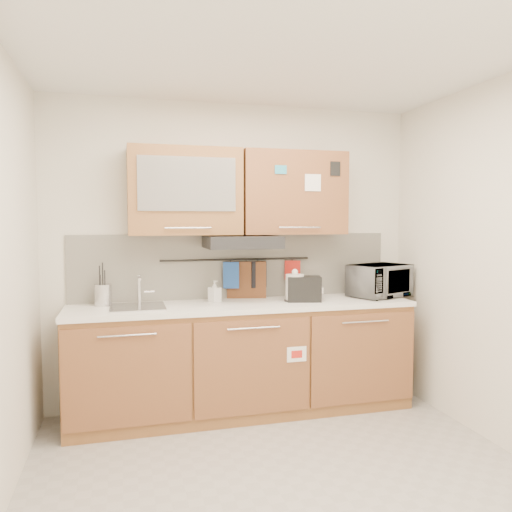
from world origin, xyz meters
TOP-DOWN VIEW (x-y plane):
  - floor at (0.00, 0.00)m, footprint 3.20×3.20m
  - ceiling at (0.00, 0.00)m, footprint 3.20×3.20m
  - wall_back at (0.00, 1.50)m, footprint 3.20×0.00m
  - base_cabinet at (0.00, 1.19)m, footprint 2.80×0.64m
  - countertop at (0.00, 1.19)m, footprint 2.82×0.62m
  - backsplash at (0.00, 1.49)m, footprint 2.80×0.02m
  - upper_cabinets at (-0.00, 1.32)m, footprint 1.82×0.37m
  - range_hood at (0.00, 1.25)m, footprint 0.60×0.46m
  - sink at (-0.85, 1.21)m, footprint 0.42×0.40m
  - utensil_rail at (0.00, 1.45)m, footprint 1.30×0.02m
  - utensil_crock at (-1.11, 1.36)m, footprint 0.16×0.16m
  - kettle at (0.44, 1.17)m, footprint 0.21×0.20m
  - toaster at (0.51, 1.15)m, footprint 0.31×0.23m
  - microwave at (1.25, 1.22)m, footprint 0.61×0.52m
  - soap_bottle at (-0.22, 1.30)m, footprint 0.11×0.11m
  - cutting_board at (0.08, 1.44)m, footprint 0.34×0.10m
  - oven_mitt at (-0.05, 1.44)m, footprint 0.14×0.06m
  - dark_pouch at (0.19, 1.44)m, footprint 0.15×0.08m
  - pot_holder at (0.51, 1.44)m, footprint 0.14×0.07m

SIDE VIEW (x-z plane):
  - floor at x=0.00m, z-range 0.00..0.00m
  - base_cabinet at x=0.00m, z-range -0.03..0.85m
  - countertop at x=0.00m, z-range 0.88..0.92m
  - sink at x=-0.85m, z-range 0.79..1.05m
  - utensil_crock at x=-1.11m, z-range 0.84..1.18m
  - soap_bottle at x=-0.22m, z-range 0.92..1.10m
  - toaster at x=0.51m, z-range 0.92..1.13m
  - kettle at x=0.44m, z-range 0.89..1.16m
  - cutting_board at x=0.08m, z-range 0.82..1.24m
  - microwave at x=1.25m, z-range 0.92..1.21m
  - dark_pouch at x=0.19m, z-range 1.01..1.24m
  - oven_mitt at x=-0.05m, z-range 1.01..1.24m
  - pot_holder at x=0.51m, z-range 1.07..1.24m
  - backsplash at x=0.00m, z-range 0.92..1.48m
  - utensil_rail at x=0.00m, z-range 1.25..1.27m
  - wall_back at x=0.00m, z-range -0.30..2.90m
  - range_hood at x=0.00m, z-range 1.37..1.47m
  - upper_cabinets at x=0.00m, z-range 1.48..2.18m
  - ceiling at x=0.00m, z-range 2.60..2.60m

